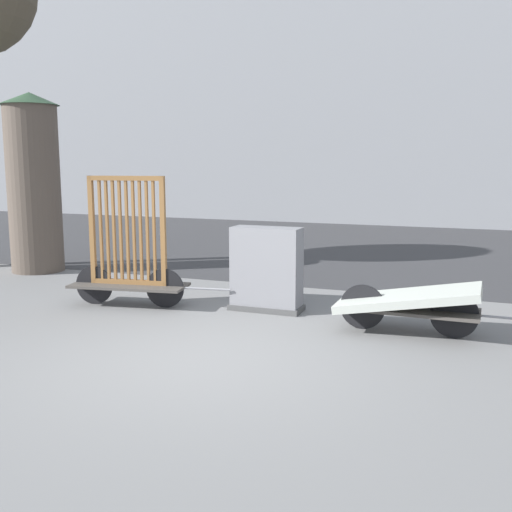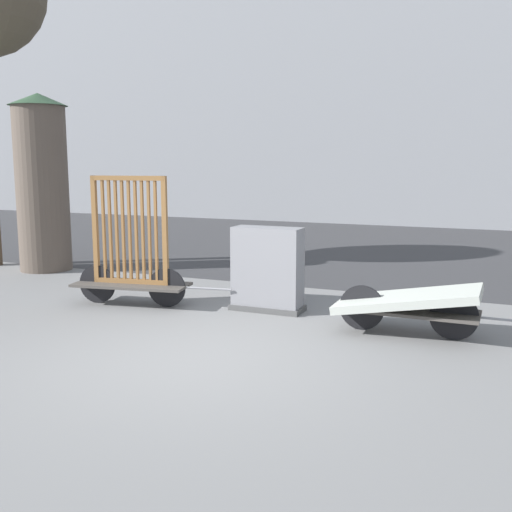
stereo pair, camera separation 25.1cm
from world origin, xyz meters
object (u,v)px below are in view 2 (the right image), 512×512
at_px(bike_cart_with_bedframe, 131,262).
at_px(bike_cart_with_mattress, 407,303).
at_px(utility_cabinet, 267,272).
at_px(advertising_column, 42,182).

height_order(bike_cart_with_bedframe, bike_cart_with_mattress, bike_cart_with_bedframe).
relative_size(bike_cart_with_bedframe, bike_cart_with_mattress, 1.01).
distance_m(utility_cabinet, advertising_column, 5.65).
bearing_deg(utility_cabinet, advertising_column, 165.56).
relative_size(bike_cart_with_bedframe, utility_cabinet, 2.02).
xyz_separation_m(bike_cart_with_bedframe, utility_cabinet, (2.02, 0.49, -0.10)).
bearing_deg(bike_cart_with_bedframe, bike_cart_with_mattress, -9.32).
bearing_deg(bike_cart_with_mattress, advertising_column, 166.56).
bearing_deg(advertising_column, bike_cart_with_bedframe, -29.27).
bearing_deg(advertising_column, utility_cabinet, -14.44).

